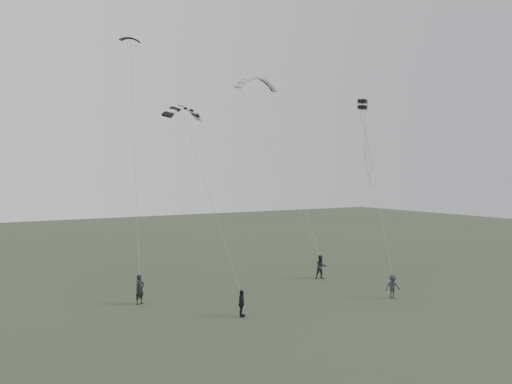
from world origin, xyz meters
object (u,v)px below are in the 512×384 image
kite_dark_small (130,38)px  kite_box (362,104)px  flyer_left (140,289)px  kite_striped (183,107)px  flyer_center (242,303)px  kite_pale_large (257,78)px  flyer_far (393,286)px  flyer_right (321,267)px

kite_dark_small → kite_box: bearing=-26.6°
flyer_left → kite_box: (16.42, -2.40, 12.50)m
kite_dark_small → kite_striped: (1.82, -5.55, -5.57)m
flyer_left → flyer_center: size_ratio=1.21×
kite_box → flyer_left: bearing=133.7°
kite_pale_large → flyer_center: bearing=-125.5°
kite_box → flyer_far: bearing=-147.2°
kite_dark_small → kite_pale_large: bearing=19.1°
kite_striped → flyer_right: bearing=-20.0°
kite_box → flyer_right: bearing=87.1°
flyer_right → kite_dark_small: bearing=177.8°
flyer_right → flyer_center: flyer_right is taller
flyer_right → kite_dark_small: kite_dark_small is taller
flyer_center → kite_pale_large: bearing=8.5°
kite_striped → kite_box: size_ratio=4.31×
flyer_far → kite_box: 13.61m
flyer_far → kite_dark_small: 25.54m
flyer_center → kite_dark_small: 21.10m
kite_striped → kite_dark_small: bearing=88.9°
flyer_right → kite_box: size_ratio=2.63×
flyer_left → kite_box: size_ratio=2.66×
flyer_left → flyer_far: bearing=-51.4°
kite_pale_large → flyer_left: bearing=-147.5°
kite_striped → flyer_center: bearing=-100.1°
kite_striped → kite_box: bearing=-30.9°
flyer_center → flyer_right: bearing=-18.3°
flyer_left → kite_dark_small: (1.32, 5.87, 17.23)m
flyer_left → kite_dark_small: size_ratio=1.25×
kite_striped → kite_pale_large: bearing=20.8°
kite_pale_large → kite_box: (1.82, -12.35, -3.85)m
flyer_left → kite_pale_large: size_ratio=0.43×
kite_box → kite_striped: bearing=130.4°
flyer_left → flyer_center: (4.13, -5.74, -0.16)m
kite_pale_large → kite_striped: 15.68m
kite_pale_large → kite_box: size_ratio=6.26×
flyer_right → flyer_far: flyer_right is taller
kite_pale_large → kite_striped: size_ratio=1.45×
flyer_left → flyer_far: 16.40m
flyer_left → kite_pale_large: (14.60, 9.95, 16.35)m
flyer_left → flyer_center: flyer_left is taller
flyer_right → flyer_far: size_ratio=1.16×
kite_dark_small → flyer_center: bearing=-74.3°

